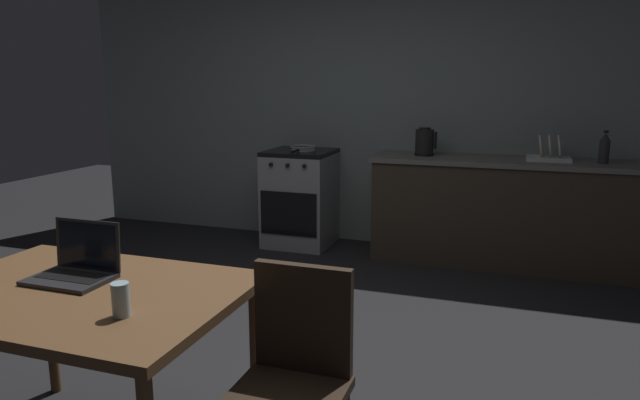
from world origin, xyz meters
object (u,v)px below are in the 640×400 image
chair (293,372)px  dish_rack (549,155)px  drinking_glass (121,300)px  laptop (76,268)px  bottle (604,148)px  dining_table (81,307)px  frying_pan (303,148)px  electric_kettle (425,142)px  stove_oven (300,198)px

chair → dish_rack: size_ratio=2.58×
chair → drinking_glass: size_ratio=7.32×
chair → laptop: bearing=-166.0°
chair → bottle: size_ratio=3.38×
dining_table → chair: size_ratio=1.42×
dining_table → chair: bearing=6.4°
chair → laptop: size_ratio=2.74×
dining_table → drinking_glass: (0.32, -0.16, 0.13)m
laptop → frying_pan: 3.16m
laptop → frying_pan: bearing=101.8°
dining_table → bottle: size_ratio=4.79×
electric_kettle → dish_rack: size_ratio=0.71×
dining_table → dish_rack: bearing=60.9°
bottle → frying_pan: 2.52m
drinking_glass → dish_rack: size_ratio=0.35×
bottle → frying_pan: bottle is taller
laptop → drinking_glass: size_ratio=2.67×
stove_oven → dish_rack: dish_rack is taller
bottle → chair: bearing=-113.6°
frying_pan → laptop: bearing=-86.3°
stove_oven → dish_rack: bearing=0.1°
bottle → dining_table: bearing=-124.5°
electric_kettle → dining_table: bearing=-103.9°
dish_rack → drinking_glass: bearing=-113.6°
chair → bottle: bearing=80.5°
dining_table → frying_pan: (-0.30, 3.25, 0.26)m
stove_oven → chair: bearing=-69.4°
bottle → frying_pan: (-2.52, 0.02, -0.10)m
chair → dish_rack: bearing=87.1°
drinking_glass → dish_rack: bearing=66.4°
bottle → dish_rack: bottle is taller
stove_oven → laptop: laptop is taller
laptop → dish_rack: 3.72m
chair → electric_kettle: (-0.04, 3.18, 0.52)m
electric_kettle → dish_rack: 1.01m
laptop → dish_rack: size_ratio=0.94×
laptop → frying_pan: size_ratio=0.76×
frying_pan → chair: bearing=-69.9°
laptop → drinking_glass: (0.42, -0.26, 0.01)m
frying_pan → drinking_glass: frying_pan is taller
chair → drinking_glass: chair is taller
electric_kettle → drinking_glass: (-0.49, -3.44, -0.22)m
stove_oven → electric_kettle: (1.16, 0.00, 0.57)m
frying_pan → dish_rack: size_ratio=1.24×
electric_kettle → chair: bearing=-89.3°
dining_table → dish_rack: dish_rack is taller
bottle → frying_pan: size_ratio=0.62×
laptop → frying_pan: (-0.20, 3.15, 0.14)m
electric_kettle → stove_oven: bearing=-179.9°
drinking_glass → chair: bearing=25.8°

